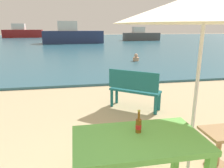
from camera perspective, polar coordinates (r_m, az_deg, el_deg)
The scene contains 10 objects.
sea_water at distance 31.79m, azimuth -8.59°, elevation 11.61°, with size 120.00×50.00×0.08m, color #2D6075.
picnic_table_green at distance 2.39m, azimuth 7.17°, elevation -16.46°, with size 1.40×0.80×0.76m.
beer_bottle_amber at distance 2.39m, azimuth 7.22°, elevation -10.88°, with size 0.07×0.07×0.26m.
patio_umbrella at distance 2.73m, azimuth 24.03°, elevation 18.51°, with size 2.10×2.10×2.30m.
side_table_wood at distance 3.33m, azimuth 27.06°, elevation -14.27°, with size 0.44×0.44×0.54m.
bench_teal_center at distance 4.93m, azimuth 6.01°, elevation -0.92°, with size 1.17×1.01×0.95m.
swimmer_person at distance 11.89m, azimuth 6.51°, elevation 7.00°, with size 0.34×0.34×0.41m.
boat_fishing_trawler at distance 43.05m, azimuth -23.15°, elevation 12.72°, with size 6.84×1.87×2.49m.
boat_ferry at distance 25.82m, azimuth -10.63°, elevation 12.85°, with size 6.94×1.89×2.52m.
boat_barge at distance 31.28m, azimuth 7.85°, elevation 12.90°, with size 5.21×1.42×1.89m.
Camera 1 is at (-1.09, -1.72, 1.90)m, focal length 33.68 mm.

